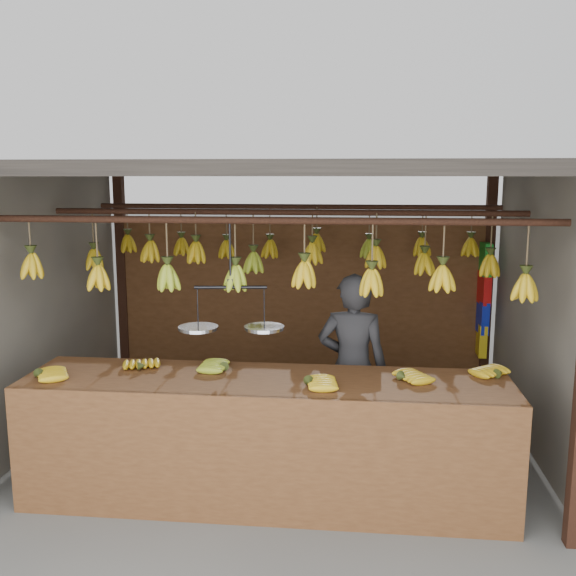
# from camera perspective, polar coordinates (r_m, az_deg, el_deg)

# --- Properties ---
(ground) EXTENTS (80.00, 80.00, 0.00)m
(ground) POSITION_cam_1_polar(r_m,az_deg,el_deg) (5.89, -0.32, -13.08)
(ground) COLOR #5B5B57
(stall) EXTENTS (4.30, 3.30, 2.40)m
(stall) POSITION_cam_1_polar(r_m,az_deg,el_deg) (5.75, 0.03, 6.65)
(stall) COLOR black
(stall) RESTS_ON ground
(counter) EXTENTS (3.50, 0.78, 0.96)m
(counter) POSITION_cam_1_polar(r_m,az_deg,el_deg) (4.49, -2.20, -10.91)
(counter) COLOR brown
(counter) RESTS_ON ground
(hanging_bananas) EXTENTS (3.64, 2.20, 0.37)m
(hanging_bananas) POSITION_cam_1_polar(r_m,az_deg,el_deg) (5.48, -0.31, 2.59)
(hanging_bananas) COLOR gold
(hanging_bananas) RESTS_ON ground
(balance_scale) EXTENTS (0.74, 0.33, 0.78)m
(balance_scale) POSITION_cam_1_polar(r_m,az_deg,el_deg) (4.59, -5.07, -3.08)
(balance_scale) COLOR black
(balance_scale) RESTS_ON ground
(vendor) EXTENTS (0.59, 0.41, 1.55)m
(vendor) POSITION_cam_1_polar(r_m,az_deg,el_deg) (5.23, 5.75, -7.10)
(vendor) COLOR #262628
(vendor) RESTS_ON ground
(bag_bundles) EXTENTS (0.08, 0.26, 1.19)m
(bag_bundles) POSITION_cam_1_polar(r_m,az_deg,el_deg) (6.98, 16.98, -1.13)
(bag_bundles) COLOR #199926
(bag_bundles) RESTS_ON ground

